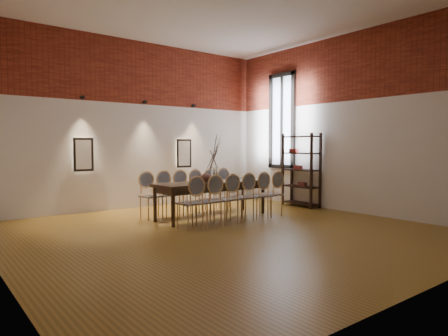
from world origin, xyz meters
TOP-DOWN VIEW (x-y plane):
  - floor at (0.00, 0.00)m, footprint 7.00×7.00m
  - wall_back at (0.00, 3.55)m, footprint 7.00×0.10m
  - wall_front at (0.00, -3.55)m, footprint 7.00×0.10m
  - wall_right at (3.55, 0.00)m, footprint 0.10×7.00m
  - brick_band_back at (0.00, 3.48)m, footprint 7.00×0.02m
  - brick_band_right at (3.48, 0.00)m, footprint 0.02×7.00m
  - niche_left at (-1.30, 3.45)m, footprint 0.36×0.06m
  - niche_right at (1.30, 3.45)m, footprint 0.36×0.06m
  - spot_fixture_left at (-1.30, 3.42)m, footprint 0.08×0.10m
  - spot_fixture_mid at (0.20, 3.42)m, footprint 0.08×0.10m
  - spot_fixture_right at (1.60, 3.42)m, footprint 0.08×0.10m
  - window_glass at (3.46, 2.00)m, footprint 0.02×0.78m
  - window_frame at (3.44, 2.00)m, footprint 0.08×0.90m
  - window_mullion at (3.44, 2.00)m, footprint 0.06×0.06m
  - dining_table at (0.63, 1.26)m, footprint 2.54×0.91m
  - chair_near_a at (-0.38, 0.54)m, footprint 0.46×0.46m
  - chair_near_b at (0.03, 0.55)m, footprint 0.46×0.46m
  - chair_near_c at (0.45, 0.57)m, footprint 0.46×0.46m
  - chair_near_d at (0.87, 0.59)m, footprint 0.46×0.46m
  - chair_near_e at (1.29, 0.60)m, footprint 0.46×0.46m
  - chair_near_f at (1.70, 0.62)m, footprint 0.46×0.46m
  - chair_far_a at (-0.44, 1.90)m, footprint 0.46×0.46m
  - chair_far_b at (-0.02, 1.92)m, footprint 0.46×0.46m
  - chair_far_c at (0.39, 1.93)m, footprint 0.46×0.46m
  - chair_far_d at (0.81, 1.95)m, footprint 0.46×0.46m
  - chair_far_e at (1.23, 1.97)m, footprint 0.46×0.46m
  - chair_far_f at (1.65, 1.99)m, footprint 0.46×0.46m
  - vase at (0.68, 1.26)m, footprint 0.14×0.14m
  - dried_branches at (0.68, 1.26)m, footprint 0.50×0.50m
  - bowl at (0.43, 1.20)m, footprint 0.24×0.24m
  - book at (0.34, 1.34)m, footprint 0.27×0.19m
  - shelving_rack at (3.28, 1.18)m, footprint 0.41×1.01m

SIDE VIEW (x-z plane):
  - floor at x=0.00m, z-range -0.02..0.00m
  - dining_table at x=0.63m, z-range 0.00..0.75m
  - chair_near_a at x=-0.38m, z-range 0.00..0.94m
  - chair_near_b at x=0.03m, z-range 0.00..0.94m
  - chair_near_c at x=0.45m, z-range 0.00..0.94m
  - chair_near_d at x=0.87m, z-range 0.00..0.94m
  - chair_near_e at x=1.29m, z-range 0.00..0.94m
  - chair_near_f at x=1.70m, z-range 0.00..0.94m
  - chair_far_a at x=-0.44m, z-range 0.00..0.94m
  - chair_far_b at x=-0.02m, z-range 0.00..0.94m
  - chair_far_c at x=0.39m, z-range 0.00..0.94m
  - chair_far_d at x=0.81m, z-range 0.00..0.94m
  - chair_far_e at x=1.23m, z-range 0.00..0.94m
  - chair_far_f at x=1.65m, z-range 0.00..0.94m
  - book at x=0.34m, z-range 0.75..0.78m
  - bowl at x=0.43m, z-range 0.75..0.93m
  - vase at x=0.68m, z-range 0.75..1.05m
  - shelving_rack at x=3.28m, z-range 0.00..1.80m
  - niche_left at x=-1.30m, z-range 0.97..1.63m
  - niche_right at x=1.30m, z-range 0.97..1.63m
  - dried_branches at x=0.68m, z-range 1.00..1.70m
  - wall_back at x=0.00m, z-range 0.00..4.00m
  - wall_front at x=0.00m, z-range 0.00..4.00m
  - wall_right at x=3.55m, z-range 0.00..4.00m
  - window_glass at x=3.46m, z-range 0.96..3.34m
  - window_frame at x=3.44m, z-range 0.90..3.40m
  - window_mullion at x=3.44m, z-range 0.95..3.35m
  - spot_fixture_left at x=-1.30m, z-range 2.51..2.59m
  - spot_fixture_mid at x=0.20m, z-range 2.51..2.59m
  - spot_fixture_right at x=1.60m, z-range 2.51..2.59m
  - brick_band_back at x=0.00m, z-range 2.50..4.00m
  - brick_band_right at x=3.48m, z-range 2.50..4.00m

